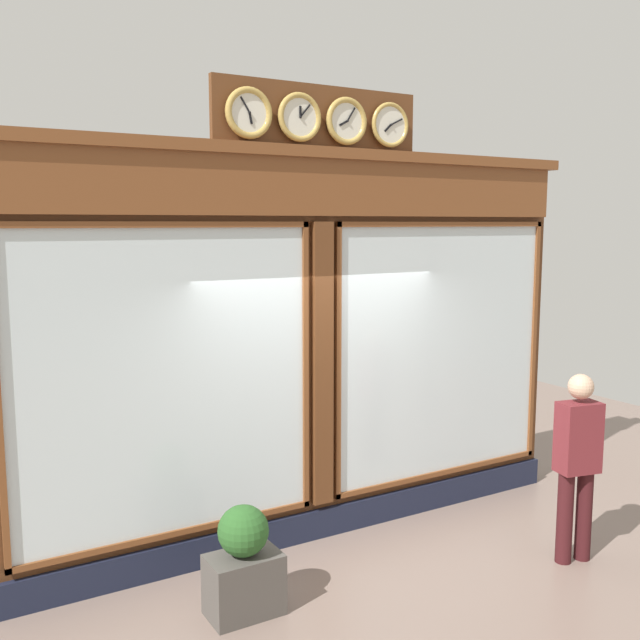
% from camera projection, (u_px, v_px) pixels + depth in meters
% --- Properties ---
extents(shop_facade, '(5.87, 0.42, 4.18)m').
position_uv_depth(shop_facade, '(313.00, 344.00, 6.70)').
color(shop_facade, '#5B3319').
rests_on(shop_facade, ground_plane).
extents(pedestrian, '(0.40, 0.29, 1.69)m').
position_uv_depth(pedestrian, '(577.00, 459.00, 6.23)').
color(pedestrian, '#3A1316').
rests_on(pedestrian, ground_plane).
extents(planter_box, '(0.56, 0.36, 0.48)m').
position_uv_depth(planter_box, '(244.00, 585.00, 5.45)').
color(planter_box, '#4C4742').
rests_on(planter_box, ground_plane).
extents(planter_shrub, '(0.39, 0.39, 0.39)m').
position_uv_depth(planter_shrub, '(243.00, 531.00, 5.39)').
color(planter_shrub, '#285623').
rests_on(planter_shrub, planter_box).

